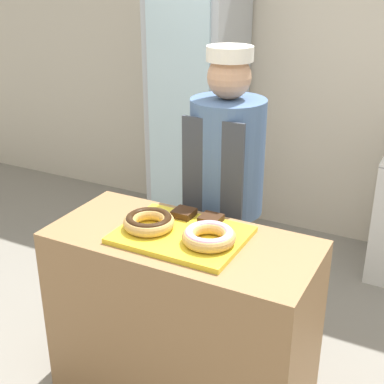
# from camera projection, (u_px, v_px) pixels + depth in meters

# --- Properties ---
(wall_back) EXTENTS (8.00, 0.06, 2.70)m
(wall_back) POSITION_uv_depth(u_px,v_px,m) (320.00, 62.00, 3.92)
(wall_back) COLOR beige
(wall_back) RESTS_ON ground_plane
(display_counter) EXTENTS (1.21, 0.56, 0.90)m
(display_counter) POSITION_uv_depth(u_px,v_px,m) (182.00, 321.00, 2.53)
(display_counter) COLOR #997047
(display_counter) RESTS_ON ground_plane
(serving_tray) EXTENTS (0.55, 0.42, 0.02)m
(serving_tray) POSITION_uv_depth(u_px,v_px,m) (182.00, 235.00, 2.35)
(serving_tray) COLOR yellow
(serving_tray) RESTS_ON display_counter
(donut_chocolate_glaze) EXTENTS (0.23, 0.23, 0.06)m
(donut_chocolate_glaze) POSITION_uv_depth(u_px,v_px,m) (149.00, 221.00, 2.37)
(donut_chocolate_glaze) COLOR tan
(donut_chocolate_glaze) RESTS_ON serving_tray
(donut_light_glaze) EXTENTS (0.23, 0.23, 0.06)m
(donut_light_glaze) POSITION_uv_depth(u_px,v_px,m) (209.00, 236.00, 2.25)
(donut_light_glaze) COLOR tan
(donut_light_glaze) RESTS_ON serving_tray
(brownie_back_left) EXTENTS (0.10, 0.10, 0.03)m
(brownie_back_left) POSITION_uv_depth(u_px,v_px,m) (184.00, 213.00, 2.50)
(brownie_back_left) COLOR #382111
(brownie_back_left) RESTS_ON serving_tray
(brownie_back_right) EXTENTS (0.10, 0.10, 0.03)m
(brownie_back_right) POSITION_uv_depth(u_px,v_px,m) (211.00, 219.00, 2.44)
(brownie_back_right) COLOR #382111
(brownie_back_right) RESTS_ON serving_tray
(baker_person) EXTENTS (0.38, 0.38, 1.66)m
(baker_person) POSITION_uv_depth(u_px,v_px,m) (225.00, 199.00, 2.82)
(baker_person) COLOR #4C4C51
(baker_person) RESTS_ON ground_plane
(beverage_fridge) EXTENTS (0.60, 0.62, 1.98)m
(beverage_fridge) POSITION_uv_depth(u_px,v_px,m) (197.00, 108.00, 4.11)
(beverage_fridge) COLOR #ADB2B7
(beverage_fridge) RESTS_ON ground_plane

